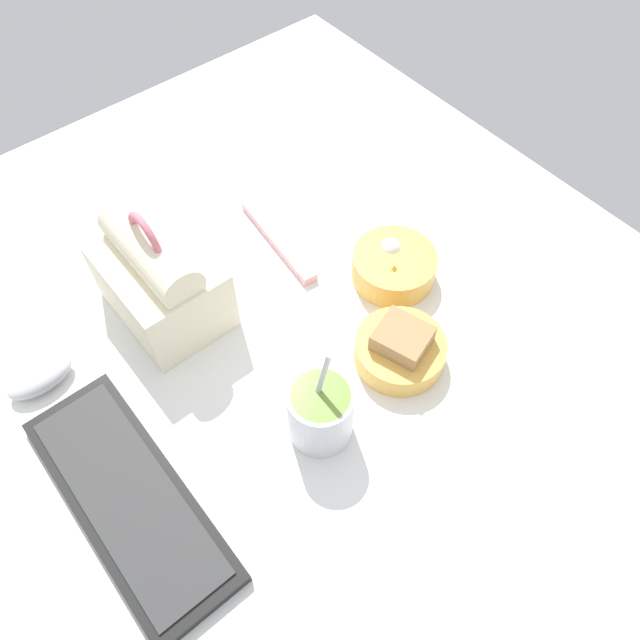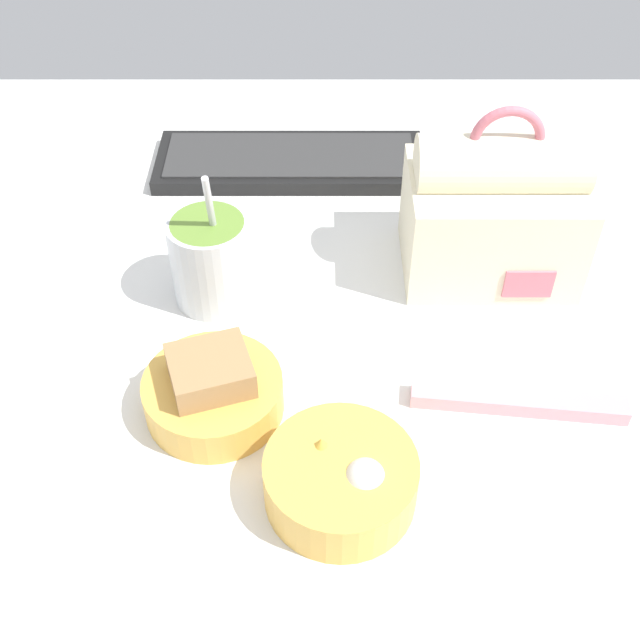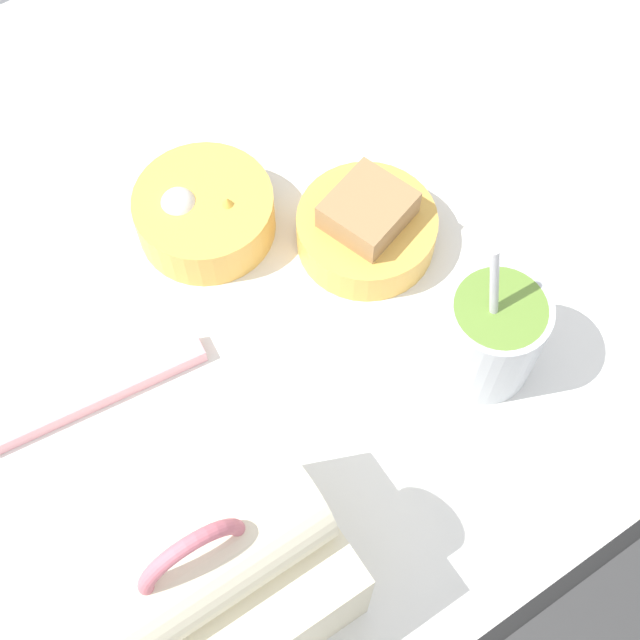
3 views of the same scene
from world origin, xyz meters
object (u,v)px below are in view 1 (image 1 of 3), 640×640
(keyboard, at_px, (130,498))
(bento_bowl_sandwich, at_px, (400,349))
(computer_mouse, at_px, (39,377))
(chopstick_case, at_px, (278,240))
(soup_cup, at_px, (320,412))
(bento_bowl_snacks, at_px, (394,266))
(lunch_bag, at_px, (160,279))

(keyboard, height_order, bento_bowl_sandwich, bento_bowl_sandwich)
(bento_bowl_sandwich, xyz_separation_m, computer_mouse, (0.28, 0.41, -0.01))
(bento_bowl_sandwich, distance_m, chopstick_case, 0.28)
(keyboard, xyz_separation_m, bento_bowl_sandwich, (-0.06, -0.40, 0.01))
(keyboard, xyz_separation_m, chopstick_case, (0.22, -0.40, -0.00))
(soup_cup, height_order, bento_bowl_sandwich, soup_cup)
(bento_bowl_sandwich, xyz_separation_m, bento_bowl_snacks, (0.11, -0.09, 0.00))
(keyboard, xyz_separation_m, computer_mouse, (0.22, 0.01, 0.01))
(chopstick_case, bearing_deg, soup_cup, 152.46)
(lunch_bag, height_order, computer_mouse, lunch_bag)
(soup_cup, xyz_separation_m, bento_bowl_sandwich, (0.01, -0.16, -0.03))
(soup_cup, bearing_deg, computer_mouse, 40.37)
(computer_mouse, bearing_deg, soup_cup, -139.63)
(soup_cup, relative_size, bento_bowl_snacks, 1.27)
(lunch_bag, distance_m, bento_bowl_sandwich, 0.35)
(bento_bowl_snacks, bearing_deg, lunch_bag, 61.09)
(bento_bowl_sandwich, xyz_separation_m, chopstick_case, (0.28, 0.00, -0.02))
(bento_bowl_snacks, bearing_deg, soup_cup, 117.20)
(bento_bowl_snacks, bearing_deg, keyboard, 96.33)
(keyboard, bearing_deg, soup_cup, -106.99)
(soup_cup, xyz_separation_m, chopstick_case, (0.29, -0.15, -0.04))
(computer_mouse, height_order, chopstick_case, computer_mouse)
(keyboard, bearing_deg, bento_bowl_sandwich, -98.53)
(soup_cup, bearing_deg, keyboard, 73.01)
(keyboard, bearing_deg, chopstick_case, -60.77)
(lunch_bag, height_order, chopstick_case, lunch_bag)
(lunch_bag, xyz_separation_m, bento_bowl_snacks, (-0.17, -0.30, -0.05))
(bento_bowl_sandwich, bearing_deg, lunch_bag, 36.34)
(soup_cup, bearing_deg, lunch_bag, 9.77)
(lunch_bag, xyz_separation_m, soup_cup, (-0.29, -0.05, -0.02))
(bento_bowl_sandwich, bearing_deg, bento_bowl_snacks, -39.63)
(bento_bowl_sandwich, relative_size, chopstick_case, 0.64)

